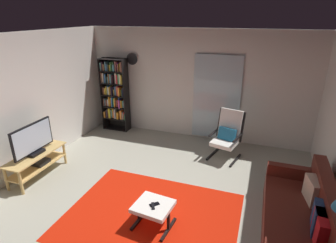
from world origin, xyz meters
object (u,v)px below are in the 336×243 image
television (33,140)px  ottoman (153,208)px  tv_remote (153,206)px  cell_phone (154,204)px  bookshelf_near_tv (115,93)px  tv_stand (37,161)px  wall_clock (132,59)px  leather_sofa (302,219)px  lounge_armchair (228,133)px

television → ottoman: bearing=-11.3°
tv_remote → cell_phone: bearing=56.6°
bookshelf_near_tv → tv_remote: bookshelf_near_tv is taller
cell_phone → ottoman: bearing=-133.5°
tv_stand → tv_remote: (2.58, -0.57, 0.07)m
tv_stand → tv_remote: 2.64m
ottoman → tv_remote: (0.02, -0.04, 0.08)m
cell_phone → wall_clock: 4.03m
leather_sofa → ottoman: (-1.98, -0.46, -0.00)m
television → leather_sofa: bearing=-0.7°
leather_sofa → lounge_armchair: bearing=122.6°
tv_stand → cell_phone: (2.59, -0.52, 0.07)m
television → tv_stand: bearing=101.4°
lounge_armchair → tv_remote: 2.62m
ottoman → wall_clock: (-1.86, 3.25, 1.54)m
tv_stand → bookshelf_near_tv: bearing=84.1°
bookshelf_near_tv → leather_sofa: bearing=-31.4°
leather_sofa → ottoman: leather_sofa is taller
bookshelf_near_tv → tv_remote: size_ratio=12.97×
television → ottoman: (2.56, -0.51, -0.44)m
lounge_armchair → bookshelf_near_tv: bearing=168.8°
bookshelf_near_tv → cell_phone: 3.90m
ottoman → television: bearing=168.7°
bookshelf_near_tv → ottoman: bearing=-53.2°
tv_remote → cell_phone: (0.01, 0.04, -0.00)m
leather_sofa → lounge_armchair: size_ratio=1.89×
leather_sofa → tv_remote: 2.03m
tv_stand → wall_clock: bearing=75.4°
leather_sofa → tv_remote: leather_sofa is taller
cell_phone → television: bearing=-146.6°
television → lounge_armchair: television is taller
tv_stand → lounge_armchair: 3.80m
bookshelf_near_tv → lounge_armchair: 3.07m
lounge_armchair → tv_remote: lounge_armchair is taller
tv_stand → wall_clock: size_ratio=4.20×
wall_clock → television: bearing=-104.5°
tv_stand → cell_phone: 2.64m
television → tv_remote: (2.58, -0.56, -0.37)m
leather_sofa → lounge_armchair: lounge_armchair is taller
bookshelf_near_tv → ottoman: (2.30, -3.08, -0.69)m
ottoman → wall_clock: size_ratio=1.95×
lounge_armchair → wall_clock: size_ratio=3.53×
tv_remote → bookshelf_near_tv: bearing=100.0°
wall_clock → tv_remote: bearing=-60.3°
television → lounge_armchair: (3.24, 1.97, -0.21)m
cell_phone → bookshelf_near_tv: bearing=171.7°
television → tv_remote: bearing=-12.2°
wall_clock → lounge_armchair: bearing=-16.7°
tv_stand → leather_sofa: (4.54, -0.07, -0.00)m
tv_stand → leather_sofa: 4.54m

